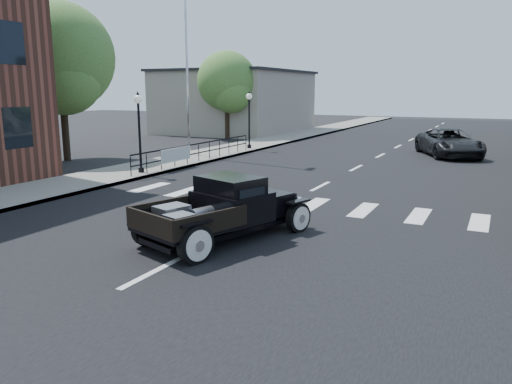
% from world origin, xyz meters
% --- Properties ---
extents(ground, '(120.00, 120.00, 0.00)m').
position_xyz_m(ground, '(0.00, 0.00, 0.00)').
color(ground, black).
rests_on(ground, ground).
extents(road, '(14.00, 80.00, 0.02)m').
position_xyz_m(road, '(0.00, 15.00, 0.01)').
color(road, black).
rests_on(road, ground).
extents(road_markings, '(12.00, 60.00, 0.06)m').
position_xyz_m(road_markings, '(0.00, 10.00, 0.00)').
color(road_markings, silver).
rests_on(road_markings, ground).
extents(sidewalk_left, '(3.00, 80.00, 0.15)m').
position_xyz_m(sidewalk_left, '(-8.50, 15.00, 0.07)').
color(sidewalk_left, gray).
rests_on(sidewalk_left, ground).
extents(low_building_left, '(10.00, 12.00, 5.00)m').
position_xyz_m(low_building_left, '(-15.00, 28.00, 2.50)').
color(low_building_left, '#A99F8D').
rests_on(low_building_left, ground).
extents(railing, '(0.08, 10.00, 1.00)m').
position_xyz_m(railing, '(-7.30, 10.00, 0.65)').
color(railing, black).
rests_on(railing, sidewalk_left).
extents(banner, '(0.04, 2.20, 0.60)m').
position_xyz_m(banner, '(-7.22, 8.00, 0.45)').
color(banner, silver).
rests_on(banner, sidewalk_left).
extents(lamp_post_b, '(0.36, 0.36, 3.35)m').
position_xyz_m(lamp_post_b, '(-7.60, 6.00, 1.82)').
color(lamp_post_b, black).
rests_on(lamp_post_b, sidewalk_left).
extents(lamp_post_c, '(0.36, 0.36, 3.35)m').
position_xyz_m(lamp_post_c, '(-7.60, 16.00, 1.82)').
color(lamp_post_c, black).
rests_on(lamp_post_c, sidewalk_left).
extents(flagpole, '(0.12, 0.12, 13.06)m').
position_xyz_m(flagpole, '(-9.20, 12.00, 6.68)').
color(flagpole, silver).
rests_on(flagpole, sidewalk_left).
extents(big_tree_near, '(5.34, 5.34, 7.84)m').
position_xyz_m(big_tree_near, '(-14.00, 8.00, 3.92)').
color(big_tree_near, '#467030').
rests_on(big_tree_near, ground).
extents(big_tree_far, '(4.34, 4.34, 6.38)m').
position_xyz_m(big_tree_far, '(-12.50, 22.00, 3.19)').
color(big_tree_far, '#467030').
rests_on(big_tree_far, ground).
extents(hotrod_pickup, '(3.44, 4.96, 1.57)m').
position_xyz_m(hotrod_pickup, '(0.14, -0.42, 0.78)').
color(hotrod_pickup, black).
rests_on(hotrod_pickup, ground).
extents(second_car, '(4.41, 5.83, 1.47)m').
position_xyz_m(second_car, '(3.37, 18.44, 0.74)').
color(second_car, black).
rests_on(second_car, ground).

